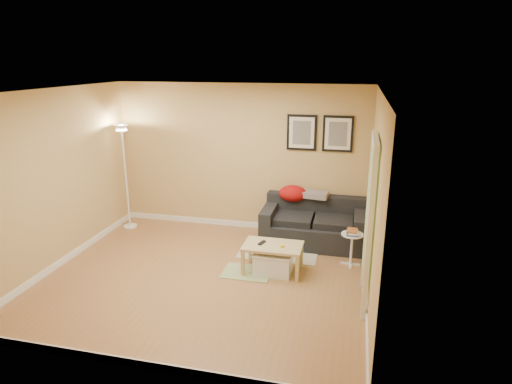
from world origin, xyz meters
TOP-DOWN VIEW (x-y plane):
  - floor at (0.00, 0.00)m, footprint 4.50×4.50m
  - ceiling at (0.00, 0.00)m, footprint 4.50×4.50m
  - wall_back at (0.00, 2.00)m, footprint 4.50×0.00m
  - wall_front at (0.00, -2.00)m, footprint 4.50×0.00m
  - wall_left at (-2.25, 0.00)m, footprint 0.00×4.00m
  - wall_right at (2.25, 0.00)m, footprint 0.00×4.00m
  - baseboard_back at (0.00, 1.99)m, footprint 4.50×0.02m
  - baseboard_front at (0.00, -1.99)m, footprint 4.50×0.02m
  - baseboard_left at (-2.24, 0.00)m, footprint 0.02×4.00m
  - baseboard_right at (2.24, 0.00)m, footprint 0.02×4.00m
  - sofa at (1.38, 1.53)m, footprint 1.70×0.90m
  - red_throw at (0.98, 1.79)m, footprint 0.48×0.36m
  - plaid_throw at (1.37, 1.79)m, footprint 0.45×0.32m
  - framed_print_left at (1.08, 1.98)m, footprint 0.50×0.04m
  - framed_print_right at (1.68, 1.98)m, footprint 0.50×0.04m
  - area_rug at (0.88, 1.09)m, footprint 1.25×0.85m
  - green_runner at (0.56, 0.24)m, footprint 0.70×0.50m
  - coffee_table at (0.91, 0.37)m, footprint 0.98×0.79m
  - remote_control at (0.75, 0.38)m, footprint 0.10×0.17m
  - tape_roll at (1.05, 0.33)m, footprint 0.07×0.07m
  - storage_bin at (0.93, 0.32)m, footprint 0.54×0.40m
  - side_table at (2.02, 0.85)m, footprint 0.33×0.33m
  - book_stack at (2.02, 0.84)m, footprint 0.21×0.26m
  - floor_lamp at (-2.00, 1.50)m, footprint 0.25×0.25m
  - doorway at (2.20, -0.15)m, footprint 0.12×1.01m

SIDE VIEW (x-z plane):
  - floor at x=0.00m, z-range 0.00..0.00m
  - area_rug at x=0.88m, z-range 0.00..0.01m
  - green_runner at x=0.56m, z-range 0.00..0.01m
  - baseboard_back at x=0.00m, z-range 0.00..0.10m
  - baseboard_front at x=0.00m, z-range 0.00..0.10m
  - baseboard_left at x=-2.24m, z-range 0.00..0.10m
  - baseboard_right at x=2.24m, z-range 0.00..0.10m
  - storage_bin at x=0.93m, z-range 0.00..0.33m
  - coffee_table at x=0.91m, z-range 0.00..0.42m
  - side_table at x=2.02m, z-range 0.00..0.50m
  - sofa at x=1.38m, z-range 0.00..0.75m
  - remote_control at x=0.75m, z-range 0.42..0.44m
  - tape_roll at x=1.05m, z-range 0.42..0.45m
  - book_stack at x=2.02m, z-range 0.50..0.57m
  - red_throw at x=0.98m, z-range 0.63..0.91m
  - plaid_throw at x=1.37m, z-range 0.73..0.83m
  - floor_lamp at x=-2.00m, z-range -0.05..1.86m
  - doorway at x=2.20m, z-range -0.04..2.09m
  - wall_back at x=0.00m, z-range -0.95..3.55m
  - wall_front at x=0.00m, z-range -0.95..3.55m
  - wall_left at x=-2.25m, z-range -0.70..3.30m
  - wall_right at x=2.25m, z-range -0.70..3.30m
  - framed_print_left at x=1.08m, z-range 1.50..2.10m
  - framed_print_right at x=1.68m, z-range 1.50..2.10m
  - ceiling at x=0.00m, z-range 2.60..2.60m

